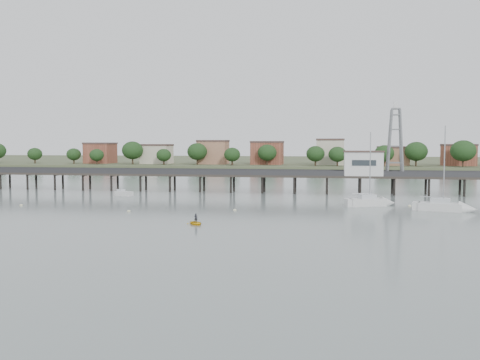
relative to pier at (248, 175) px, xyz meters
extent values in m
plane|color=slate|center=(0.00, -60.00, -3.79)|extent=(500.00, 500.00, 0.00)
cube|color=#2D2823|center=(0.00, 0.00, -0.04)|extent=(150.00, 5.00, 0.50)
cube|color=#333335|center=(0.00, -2.40, 0.76)|extent=(150.00, 0.12, 1.10)
cube|color=#333335|center=(0.00, 2.40, 0.76)|extent=(150.00, 0.12, 1.10)
cylinder|color=black|center=(0.00, -1.90, -1.99)|extent=(0.50, 0.50, 4.40)
cylinder|color=black|center=(0.00, 1.90, -1.99)|extent=(0.50, 0.50, 4.40)
cube|color=silver|center=(25.00, 0.00, 2.71)|extent=(8.00, 5.00, 5.00)
cube|color=#4C3833|center=(25.00, 0.00, 5.36)|extent=(8.40, 5.40, 0.30)
cube|color=slate|center=(31.50, 0.00, 14.36)|extent=(1.80, 1.80, 0.30)
cube|color=silver|center=(31.50, 0.00, 15.11)|extent=(0.90, 0.90, 1.20)
cube|color=silver|center=(35.67, -26.74, -3.32)|extent=(7.09, 4.20, 1.65)
cone|color=silver|center=(39.69, -27.80, -3.32)|extent=(3.34, 3.21, 2.59)
cube|color=silver|center=(35.67, -26.74, -2.14)|extent=(3.39, 2.75, 0.75)
cylinder|color=#A5A8AA|center=(36.12, -26.86, 3.74)|extent=(0.18, 0.18, 12.47)
cylinder|color=#A5A8AA|center=(34.60, -26.46, -1.59)|extent=(3.78, 1.11, 0.12)
cube|color=silver|center=(24.45, -21.94, -3.32)|extent=(6.61, 4.28, 1.65)
cone|color=silver|center=(28.10, -20.69, -3.32)|extent=(3.21, 3.11, 2.40)
cube|color=silver|center=(24.45, -21.94, -2.14)|extent=(3.22, 2.71, 0.75)
cylinder|color=#A5A8AA|center=(24.86, -21.80, 3.29)|extent=(0.18, 0.18, 11.57)
cylinder|color=#A5A8AA|center=(23.48, -22.28, -1.59)|extent=(3.44, 1.29, 0.12)
cube|color=silver|center=(-24.25, -11.92, -3.42)|extent=(4.13, 2.96, 1.06)
cube|color=silver|center=(-25.03, -11.58, -2.79)|extent=(1.67, 1.67, 0.64)
imported|color=yellow|center=(0.18, -47.43, -3.79)|extent=(2.00, 1.64, 2.84)
imported|color=black|center=(0.18, -47.43, -3.79)|extent=(0.47, 1.27, 0.30)
ellipsoid|color=beige|center=(-35.31, -31.67, -3.71)|extent=(0.56, 0.56, 0.39)
ellipsoid|color=beige|center=(31.71, -21.28, -3.71)|extent=(0.56, 0.56, 0.39)
ellipsoid|color=beige|center=(-13.72, -36.23, -3.71)|extent=(0.56, 0.56, 0.39)
ellipsoid|color=beige|center=(2.78, -32.01, -3.71)|extent=(0.56, 0.56, 0.39)
cube|color=#475133|center=(0.00, 185.00, -3.29)|extent=(500.00, 170.00, 1.40)
cube|color=brown|center=(-90.00, 123.00, 1.91)|extent=(13.00, 10.50, 9.00)
cube|color=brown|center=(-62.00, 123.00, 1.91)|extent=(13.00, 10.50, 9.00)
cube|color=brown|center=(-35.00, 123.00, 1.91)|extent=(13.00, 10.50, 9.00)
cube|color=brown|center=(-10.00, 123.00, 1.91)|extent=(13.00, 10.50, 9.00)
cube|color=brown|center=(18.00, 123.00, 1.91)|extent=(13.00, 10.50, 9.00)
cube|color=brown|center=(45.00, 123.00, 1.91)|extent=(13.00, 10.50, 9.00)
cube|color=brown|center=(72.00, 123.00, 1.91)|extent=(13.00, 10.50, 9.00)
ellipsoid|color=#183214|center=(-120.00, 111.00, 2.21)|extent=(8.00, 8.00, 6.80)
ellipsoid|color=#183214|center=(0.00, 111.00, 2.21)|extent=(8.00, 8.00, 6.80)
camera|label=1|loc=(17.94, -116.94, 7.26)|focal=40.00mm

